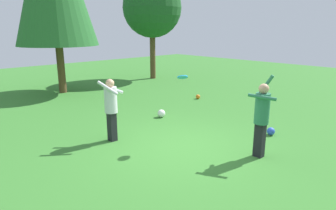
# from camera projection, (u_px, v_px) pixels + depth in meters

# --- Properties ---
(ground_plane) EXTENTS (40.00, 40.00, 0.00)m
(ground_plane) POSITION_uv_depth(u_px,v_px,m) (182.00, 147.00, 7.71)
(ground_plane) COLOR #387A2D
(person_thrower) EXTENTS (0.64, 0.65, 1.98)m
(person_thrower) POSITION_uv_depth(u_px,v_px,m) (262.00, 114.00, 6.91)
(person_thrower) COLOR black
(person_thrower) RESTS_ON ground_plane
(person_catcher) EXTENTS (0.73, 0.74, 1.72)m
(person_catcher) POSITION_uv_depth(u_px,v_px,m) (111.00, 105.00, 7.94)
(person_catcher) COLOR black
(person_catcher) RESTS_ON ground_plane
(frisbee) EXTENTS (0.37, 0.36, 0.14)m
(frisbee) POSITION_uv_depth(u_px,v_px,m) (183.00, 77.00, 7.52)
(frisbee) COLOR #2393D1
(ball_blue) EXTENTS (0.23, 0.23, 0.23)m
(ball_blue) POSITION_uv_depth(u_px,v_px,m) (271.00, 131.00, 8.57)
(ball_blue) COLOR blue
(ball_blue) RESTS_ON ground_plane
(ball_white) EXTENTS (0.27, 0.27, 0.27)m
(ball_white) POSITION_uv_depth(u_px,v_px,m) (161.00, 113.00, 10.28)
(ball_white) COLOR white
(ball_white) RESTS_ON ground_plane
(ball_orange) EXTENTS (0.19, 0.19, 0.19)m
(ball_orange) POSITION_uv_depth(u_px,v_px,m) (198.00, 97.00, 12.95)
(ball_orange) COLOR orange
(ball_orange) RESTS_ON ground_plane
(tree_far_right) EXTENTS (3.42, 3.42, 5.85)m
(tree_far_right) POSITION_uv_depth(u_px,v_px,m) (152.00, 8.00, 17.21)
(tree_far_right) COLOR brown
(tree_far_right) RESTS_ON ground_plane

